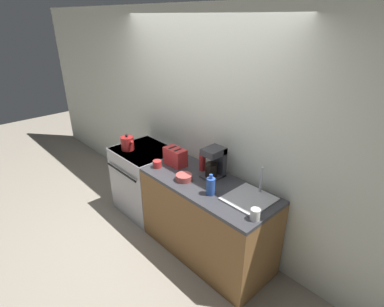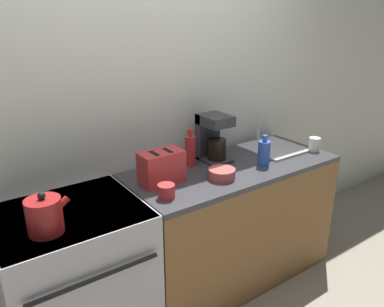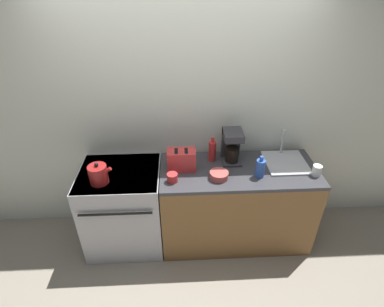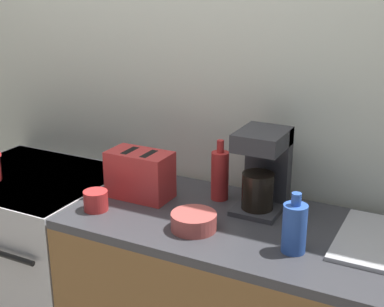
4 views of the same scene
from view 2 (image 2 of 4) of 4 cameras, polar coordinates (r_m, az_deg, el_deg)
wall_back at (r=2.51m, az=-8.73°, el=6.87°), size 8.00×0.05×2.60m
stove at (r=2.33m, az=-17.19°, el=-17.90°), size 0.77×0.70×0.90m
counter_block at (r=2.81m, az=5.99°, el=-10.28°), size 1.52×0.65×0.90m
kettle at (r=1.91m, az=-21.52°, el=-8.80°), size 0.21×0.17×0.21m
toaster at (r=2.29m, az=-4.66°, el=-2.09°), size 0.27×0.15×0.20m
coffee_maker at (r=2.63m, az=3.15°, el=2.62°), size 0.18×0.23×0.33m
sink_tray at (r=2.97m, az=12.20°, el=1.04°), size 0.40×0.42×0.28m
bottle_red at (r=2.55m, az=-0.27°, el=0.50°), size 0.07×0.07×0.26m
bottle_blue at (r=2.60m, az=10.90°, el=0.10°), size 0.08×0.08×0.22m
cup_red at (r=2.12m, az=-3.93°, el=-5.75°), size 0.10×0.10×0.08m
cup_white at (r=3.00m, az=18.14°, el=1.34°), size 0.08×0.08×0.10m
bowl at (r=2.37m, az=4.56°, el=-3.09°), size 0.17×0.17×0.06m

